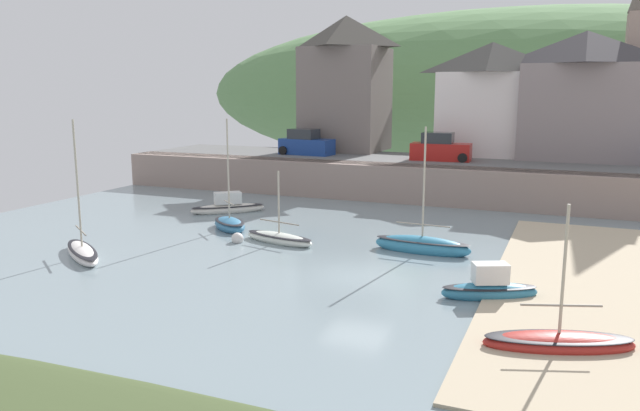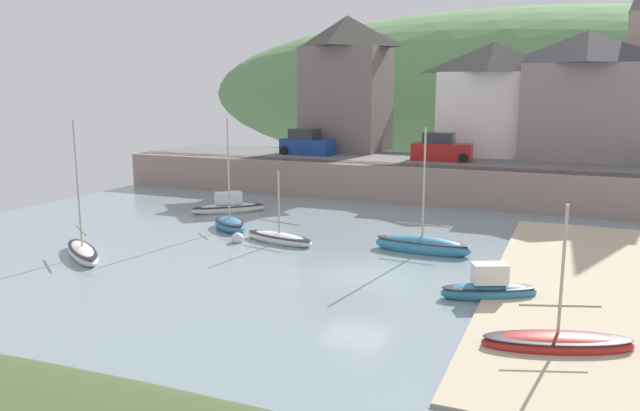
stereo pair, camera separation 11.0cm
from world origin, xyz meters
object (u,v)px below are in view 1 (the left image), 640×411
Objects in this scene: waterfront_building_left at (346,83)px; parked_car_near_slipway at (306,144)px; parked_car_by_wall at (440,149)px; mooring_buoy at (237,239)px; waterfront_building_right at (583,95)px; sailboat_tall_mast at (279,238)px; sailboat_white_hull at (230,224)px; dinghy_open_wooden at (422,245)px; rowboat_small_beached at (559,342)px; motorboat_with_cabin at (82,252)px; sailboat_far_left at (228,207)px; waterfront_building_centre at (490,99)px; sailboat_blue_trim at (489,288)px.

parked_car_near_slipway is at bearing -108.92° from waterfront_building_left.
mooring_buoy is (-6.07, -17.73, -3.03)m from parked_car_by_wall.
sailboat_tall_mast is at bearing -121.47° from waterfront_building_right.
parked_car_by_wall is (4.19, 16.97, 2.99)m from sailboat_tall_mast.
sailboat_tall_mast is at bearing -78.04° from waterfront_building_left.
sailboat_white_hull is 4.05m from sailboat_tall_mast.
sailboat_white_hull is at bearing 179.08° from dinghy_open_wooden.
rowboat_small_beached is at bearing -53.16° from dinghy_open_wooden.
dinghy_open_wooden is at bearing 20.52° from sailboat_tall_mast.
waterfront_building_left is 21.28m from sailboat_white_hull.
motorboat_with_cabin is 11.23m from sailboat_far_left.
rowboat_small_beached is 1.06× the size of parked_car_by_wall.
parked_car_near_slipway is (-19.24, -4.50, -3.71)m from waterfront_building_right.
dinghy_open_wooden is 16.56m from parked_car_by_wall.
dinghy_open_wooden is at bearing -61.22° from sailboat_far_left.
parked_car_near_slipway reaches higher than mooring_buoy.
waterfront_building_left is 1.29× the size of waterfront_building_centre.
sailboat_white_hull is at bearing -74.93° from parked_car_near_slipway.
sailboat_blue_trim is 0.80× the size of rowboat_small_beached.
motorboat_with_cabin is 1.52× the size of sailboat_tall_mast.
sailboat_tall_mast is 0.96× the size of parked_car_near_slipway.
sailboat_white_hull reaches higher than dinghy_open_wooden.
motorboat_with_cabin is 1.48× the size of parked_car_by_wall.
waterfront_building_left is at bearing 100.92° from rowboat_small_beached.
parked_car_near_slipway is (-12.90, 16.09, 2.89)m from dinghy_open_wooden.
sailboat_white_hull is 1.02× the size of dinghy_open_wooden.
waterfront_building_left is 1.78× the size of sailboat_white_hull.
waterfront_building_centre is 24.74m from mooring_buoy.
motorboat_with_cabin is at bearing 159.95° from sailboat_blue_trim.
sailboat_tall_mast is (6.85, 5.72, -0.03)m from motorboat_with_cabin.
motorboat_with_cabin is 1.05× the size of dinghy_open_wooden.
dinghy_open_wooden is (-0.05, -20.59, -6.32)m from waterfront_building_centre.
motorboat_with_cabin is at bearing -72.23° from sailboat_white_hull.
waterfront_building_left is at bearing 95.63° from sailboat_blue_trim.
sailboat_white_hull is (-14.20, 5.95, -0.06)m from sailboat_blue_trim.
dinghy_open_wooden is at bearing -44.98° from parked_car_near_slipway.
rowboat_small_beached is at bearing -19.25° from sailboat_tall_mast.
sailboat_far_left is (-19.30, -15.99, -6.58)m from waterfront_building_right.
dinghy_open_wooden is at bearing -83.51° from parked_car_by_wall.
sailboat_white_hull reaches higher than sailboat_blue_trim.
sailboat_tall_mast is at bearing -83.38° from sailboat_far_left.
waterfront_building_left is 17.92× the size of mooring_buoy.
waterfront_building_left is at bearing 96.85° from mooring_buoy.
waterfront_building_right reaches higher than motorboat_with_cabin.
sailboat_far_left is at bearing -140.36° from waterfront_building_right.
waterfront_building_centre is 6.26m from parked_car_by_wall.
dinghy_open_wooden is (12.97, -4.60, -0.02)m from sailboat_far_left.
sailboat_white_hull is (-16.61, 9.77, 0.05)m from rowboat_small_beached.
sailboat_white_hull is at bearing -118.02° from waterfront_building_centre.
motorboat_with_cabin reaches higher than sailboat_far_left.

